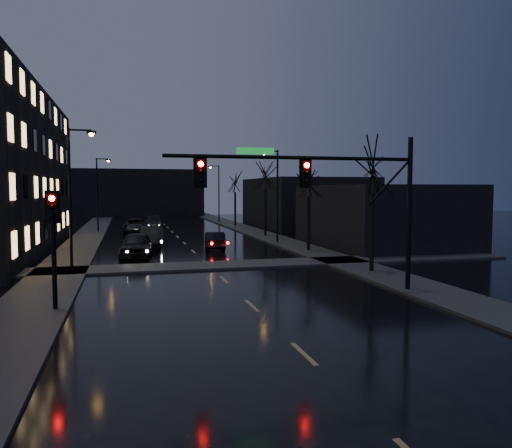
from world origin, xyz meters
TOP-DOWN VIEW (x-y plane):
  - ground at (0.00, 0.00)m, footprint 160.00×160.00m
  - sidewalk_left at (-8.50, 35.00)m, footprint 3.00×140.00m
  - sidewalk_right at (8.50, 35.00)m, footprint 3.00×140.00m
  - sidewalk_cross at (0.00, 18.50)m, footprint 40.00×3.00m
  - commercial_right_near at (15.50, 26.00)m, footprint 10.00×14.00m
  - commercial_right_far at (17.00, 48.00)m, footprint 12.00×18.00m
  - far_block at (-3.00, 78.00)m, footprint 22.00×10.00m
  - signal_mast at (3.85, 9.00)m, footprint 11.11×0.41m
  - signal_pole_left at (-7.50, 8.99)m, footprint 0.35×0.41m
  - tree_near at (8.40, 14.00)m, footprint 3.52×3.52m
  - tree_mid_a at (8.40, 24.00)m, footprint 3.30×3.30m
  - tree_mid_b at (8.40, 36.00)m, footprint 3.74×3.74m
  - tree_far at (8.40, 50.00)m, footprint 3.43×3.43m
  - streetlight_l_near at (-7.58, 18.00)m, footprint 1.53×0.28m
  - streetlight_l_far at (-7.58, 45.00)m, footprint 1.53×0.28m
  - streetlight_r_mid at (7.58, 30.00)m, footprint 1.53×0.28m
  - streetlight_r_far at (7.58, 58.00)m, footprint 1.53×0.28m
  - oncoming_car_a at (-4.20, 23.95)m, footprint 2.51×5.21m
  - oncoming_car_b at (-2.90, 29.66)m, footprint 2.21×5.07m
  - oncoming_car_c at (-3.86, 43.87)m, footprint 2.91×5.63m
  - oncoming_car_d at (-1.80, 48.64)m, footprint 2.28×5.30m
  - lead_car at (1.80, 27.05)m, footprint 1.91×4.28m

SIDE VIEW (x-z plane):
  - ground at x=0.00m, z-range 0.00..0.00m
  - sidewalk_left at x=-8.50m, z-range 0.00..0.12m
  - sidewalk_right at x=8.50m, z-range 0.00..0.12m
  - sidewalk_cross at x=0.00m, z-range 0.00..0.12m
  - lead_car at x=1.80m, z-range 0.00..1.37m
  - oncoming_car_c at x=-3.86m, z-range 0.00..1.52m
  - oncoming_car_d at x=-1.80m, z-range 0.00..1.52m
  - oncoming_car_b at x=-2.90m, z-range 0.00..1.62m
  - oncoming_car_a at x=-4.20m, z-range 0.00..1.72m
  - commercial_right_near at x=15.50m, z-range 0.00..5.00m
  - commercial_right_far at x=17.00m, z-range 0.00..6.00m
  - signal_pole_left at x=-7.50m, z-range 0.75..5.27m
  - far_block at x=-3.00m, z-range 0.00..8.00m
  - streetlight_l_near at x=-7.58m, z-range 0.77..8.77m
  - streetlight_l_far at x=-7.58m, z-range 0.77..8.77m
  - streetlight_r_mid at x=7.58m, z-range 0.77..8.77m
  - streetlight_r_far at x=7.58m, z-range 0.77..8.77m
  - signal_mast at x=3.85m, z-range 1.37..8.37m
  - tree_mid_a at x=8.40m, z-range 2.04..9.61m
  - tree_far at x=8.40m, z-range 2.12..10.00m
  - tree_near at x=8.40m, z-range 2.18..10.26m
  - tree_mid_b at x=8.40m, z-range 2.32..10.90m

